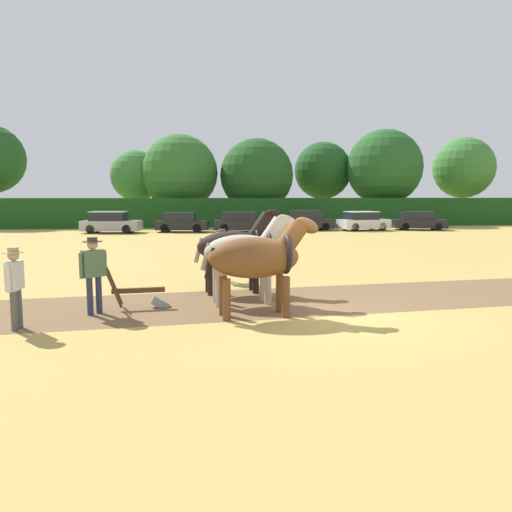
% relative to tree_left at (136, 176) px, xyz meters
% --- Properties ---
extents(ground_plane, '(240.00, 240.00, 0.00)m').
position_rel_tree_left_xyz_m(ground_plane, '(8.10, -37.51, -4.58)').
color(ground_plane, tan).
extents(plowed_furrow_strip, '(30.37, 6.44, 0.01)m').
position_rel_tree_left_xyz_m(plowed_furrow_strip, '(1.81, -36.34, -4.58)').
color(plowed_furrow_strip, brown).
rests_on(plowed_furrow_strip, ground).
extents(hedgerow, '(70.91, 1.32, 2.53)m').
position_rel_tree_left_xyz_m(hedgerow, '(8.10, -5.00, -3.32)').
color(hedgerow, '#194719').
rests_on(hedgerow, ground).
extents(tree_left, '(4.77, 4.77, 6.98)m').
position_rel_tree_left_xyz_m(tree_left, '(0.00, 0.00, 0.00)').
color(tree_left, brown).
rests_on(tree_left, ground).
extents(tree_center_left, '(6.97, 6.97, 8.33)m').
position_rel_tree_left_xyz_m(tree_center_left, '(4.13, -1.34, 0.26)').
color(tree_center_left, '#423323').
rests_on(tree_center_left, ground).
extents(tree_center, '(6.83, 6.83, 8.02)m').
position_rel_tree_left_xyz_m(tree_center, '(11.23, -1.75, 0.02)').
color(tree_center, '#423323').
rests_on(tree_center, ground).
extents(tree_center_right, '(5.72, 5.72, 8.10)m').
position_rel_tree_left_xyz_m(tree_center_right, '(18.34, 1.09, 0.64)').
color(tree_center_right, '#423323').
rests_on(tree_center_right, ground).
extents(tree_right, '(7.24, 7.24, 9.06)m').
position_rel_tree_left_xyz_m(tree_right, '(23.65, -1.81, 0.85)').
color(tree_right, '#423323').
rests_on(tree_right, ground).
extents(tree_far_right, '(6.03, 6.03, 8.52)m').
position_rel_tree_left_xyz_m(tree_far_right, '(32.29, -0.98, 0.91)').
color(tree_far_right, brown).
rests_on(tree_far_right, ground).
extents(draft_horse_lead_left, '(2.74, 1.18, 2.35)m').
position_rel_tree_left_xyz_m(draft_horse_lead_left, '(6.56, -37.34, -3.22)').
color(draft_horse_lead_left, brown).
rests_on(draft_horse_lead_left, ground).
extents(draft_horse_lead_right, '(2.62, 1.11, 2.36)m').
position_rel_tree_left_xyz_m(draft_horse_lead_right, '(6.43, -35.90, -3.25)').
color(draft_horse_lead_right, '#B2A38E').
rests_on(draft_horse_lead_right, ground).
extents(draft_horse_trail_left, '(2.72, 1.09, 2.45)m').
position_rel_tree_left_xyz_m(draft_horse_trail_left, '(6.30, -34.47, -3.24)').
color(draft_horse_trail_left, black).
rests_on(draft_horse_trail_left, ground).
extents(plow, '(1.55, 0.50, 1.13)m').
position_rel_tree_left_xyz_m(plow, '(3.86, -36.15, -4.27)').
color(plow, '#4C331E').
rests_on(plow, ground).
extents(farmer_at_plow, '(0.55, 0.49, 1.81)m').
position_rel_tree_left_xyz_m(farmer_at_plow, '(2.78, -36.64, -3.50)').
color(farmer_at_plow, '#28334C').
rests_on(farmer_at_plow, ground).
extents(farmer_beside_team, '(0.54, 0.45, 1.69)m').
position_rel_tree_left_xyz_m(farmer_beside_team, '(6.02, -32.59, -3.59)').
color(farmer_beside_team, '#4C4C4C').
rests_on(farmer_beside_team, ground).
extents(farmer_onlooker_left, '(0.43, 0.67, 1.72)m').
position_rel_tree_left_xyz_m(farmer_onlooker_left, '(1.43, -37.81, -3.58)').
color(farmer_onlooker_left, '#4C4C4C').
rests_on(farmer_onlooker_left, ground).
extents(parked_car_far_left, '(4.43, 2.37, 1.58)m').
position_rel_tree_left_xyz_m(parked_car_far_left, '(-0.82, -10.61, -3.82)').
color(parked_car_far_left, '#9E9EA8').
rests_on(parked_car_far_left, ground).
extents(parked_car_left, '(4.07, 2.26, 1.47)m').
position_rel_tree_left_xyz_m(parked_car_left, '(4.36, -10.31, -3.87)').
color(parked_car_left, black).
rests_on(parked_car_left, ground).
extents(parked_car_center_left, '(4.35, 2.14, 1.52)m').
position_rel_tree_left_xyz_m(parked_car_center_left, '(8.84, -10.61, -3.85)').
color(parked_car_center_left, black).
rests_on(parked_car_center_left, ground).
extents(parked_car_center, '(4.00, 1.87, 1.55)m').
position_rel_tree_left_xyz_m(parked_car_center, '(14.25, -9.62, -3.84)').
color(parked_car_center, black).
rests_on(parked_car_center, ground).
extents(parked_car_center_right, '(4.16, 2.52, 1.51)m').
position_rel_tree_left_xyz_m(parked_car_center_right, '(18.52, -10.54, -3.86)').
color(parked_car_center_right, silver).
rests_on(parked_car_center_right, ground).
extents(parked_car_right, '(4.36, 2.61, 1.47)m').
position_rel_tree_left_xyz_m(parked_car_right, '(23.20, -10.46, -3.87)').
color(parked_car_right, black).
rests_on(parked_car_right, ground).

